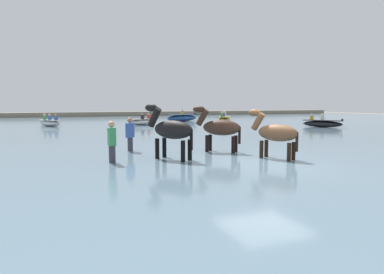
# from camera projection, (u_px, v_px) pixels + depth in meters

# --- Properties ---
(ground_plane) EXTENTS (120.00, 120.00, 0.00)m
(ground_plane) POSITION_uv_depth(u_px,v_px,m) (263.00, 172.00, 10.38)
(ground_plane) COLOR #84755B
(water_surface) EXTENTS (90.00, 90.00, 0.36)m
(water_surface) POSITION_uv_depth(u_px,v_px,m) (166.00, 137.00, 19.57)
(water_surface) COLOR slate
(water_surface) RESTS_ON ground
(horse_lead_dark_bay) EXTENTS (1.56, 1.58, 2.06)m
(horse_lead_dark_bay) POSITION_uv_depth(u_px,v_px,m) (219.00, 129.00, 12.24)
(horse_lead_dark_bay) COLOR #382319
(horse_lead_dark_bay) RESTS_ON ground
(horse_trailing_black) EXTENTS (1.35, 1.84, 2.14)m
(horse_trailing_black) POSITION_uv_depth(u_px,v_px,m) (171.00, 131.00, 10.61)
(horse_trailing_black) COLOR black
(horse_trailing_black) RESTS_ON ground
(horse_flank_bay) EXTENTS (1.10, 1.74, 1.96)m
(horse_flank_bay) POSITION_uv_depth(u_px,v_px,m) (275.00, 134.00, 10.71)
(horse_flank_bay) COLOR brown
(horse_flank_bay) RESTS_ON ground
(boat_far_offshore) EXTENTS (2.54, 1.40, 1.00)m
(boat_far_offshore) POSITION_uv_depth(u_px,v_px,m) (142.00, 122.00, 27.78)
(boat_far_offshore) COLOR silver
(boat_far_offshore) RESTS_ON water_surface
(boat_distant_west) EXTENTS (2.32, 2.95, 1.01)m
(boat_distant_west) POSITION_uv_depth(u_px,v_px,m) (322.00, 124.00, 25.27)
(boat_distant_west) COLOR black
(boat_distant_west) RESTS_ON water_surface
(boat_distant_east) EXTENTS (2.67, 3.31, 1.10)m
(boat_distant_east) POSITION_uv_depth(u_px,v_px,m) (224.00, 120.00, 30.31)
(boat_distant_east) COLOR gold
(boat_distant_east) RESTS_ON water_surface
(boat_near_starboard) EXTENTS (2.05, 2.54, 0.98)m
(boat_near_starboard) POSITION_uv_depth(u_px,v_px,m) (50.00, 123.00, 26.40)
(boat_near_starboard) COLOR silver
(boat_near_starboard) RESTS_ON water_surface
(boat_far_inshore) EXTENTS (3.90, 2.35, 1.17)m
(boat_far_inshore) POSITION_uv_depth(u_px,v_px,m) (182.00, 118.00, 33.57)
(boat_far_inshore) COLOR #28518E
(boat_far_inshore) RESTS_ON water_surface
(person_wading_close) EXTENTS (0.36, 0.37, 1.63)m
(person_wading_close) POSITION_uv_depth(u_px,v_px,m) (130.00, 138.00, 12.47)
(person_wading_close) COLOR #383842
(person_wading_close) RESTS_ON ground
(person_onlooker_right) EXTENTS (0.22, 0.33, 1.63)m
(person_onlooker_right) POSITION_uv_depth(u_px,v_px,m) (112.00, 146.00, 10.02)
(person_onlooker_right) COLOR #383842
(person_onlooker_right) RESTS_ON ground
(far_shoreline) EXTENTS (80.00, 2.40, 0.98)m
(far_shoreline) POSITION_uv_depth(u_px,v_px,m) (102.00, 115.00, 47.41)
(far_shoreline) COLOR gray
(far_shoreline) RESTS_ON ground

